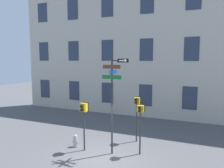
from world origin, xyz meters
The scene contains 7 objects.
ground_plane centered at (0.00, 0.00, 0.00)m, with size 60.00×60.00×0.00m, color #515154.
building_facade centered at (0.00, 8.72, 5.56)m, with size 24.00×0.64×11.12m.
street_sign_pole centered at (0.25, 0.85, 3.07)m, with size 1.36×0.97×5.08m.
pedestrian_signal_left centered at (-1.31, 0.66, 2.05)m, with size 0.41×0.40×2.56m.
pedestrian_signal_right centered at (1.52, 1.34, 1.99)m, with size 0.39×0.40×2.55m.
pedestrian_signal_across centered at (0.86, 2.96, 2.08)m, with size 0.39×0.40×2.64m.
fire_hydrant centered at (-1.99, 0.89, 0.33)m, with size 0.39×0.23×0.69m.
Camera 1 is at (4.34, -8.97, 4.79)m, focal length 35.00 mm.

